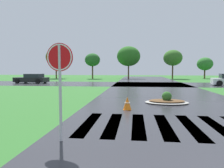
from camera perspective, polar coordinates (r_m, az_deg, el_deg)
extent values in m
cube|color=#2B2B30|center=(13.53, 14.58, -4.36)|extent=(9.23, 80.00, 0.01)
cube|color=#2B2B30|center=(26.99, 10.52, -0.06)|extent=(90.00, 8.31, 0.01)
cube|color=white|center=(7.77, -6.37, -10.65)|extent=(0.45, 3.36, 0.01)
cube|color=white|center=(7.63, 0.35, -10.91)|extent=(0.45, 3.36, 0.01)
cube|color=white|center=(7.59, 7.25, -11.03)|extent=(0.45, 3.36, 0.01)
cube|color=white|center=(7.66, 14.13, -10.99)|extent=(0.45, 3.36, 0.01)
cube|color=white|center=(7.83, 20.79, -10.80)|extent=(0.45, 3.36, 0.01)
cube|color=white|center=(8.09, 27.08, -10.49)|extent=(0.45, 3.36, 0.01)
cylinder|color=#B2B5BA|center=(5.81, -14.04, -2.64)|extent=(0.08, 0.08, 2.63)
cylinder|color=red|center=(5.78, -14.22, 7.16)|extent=(0.76, 0.10, 0.76)
torus|color=white|center=(5.78, -14.22, 7.16)|extent=(0.73, 0.12, 0.73)
ellipsoid|color=#9E9B93|center=(12.43, 14.80, -4.86)|extent=(2.48, 1.63, 0.12)
ellipsoid|color=brown|center=(12.42, 14.81, -4.45)|extent=(2.03, 1.33, 0.10)
sphere|color=#2D6023|center=(12.39, 14.83, -3.31)|extent=(0.56, 0.56, 0.56)
cube|color=black|center=(30.65, -21.29, 1.12)|extent=(4.57, 2.17, 0.62)
cube|color=#1E232B|center=(30.41, -20.64, 2.17)|extent=(2.29, 1.78, 0.50)
cylinder|color=black|center=(30.69, -24.63, 0.73)|extent=(0.65, 0.26, 0.64)
cylinder|color=black|center=(32.28, -22.66, 0.94)|extent=(0.65, 0.26, 0.64)
cylinder|color=black|center=(29.05, -19.74, 0.69)|extent=(0.65, 0.26, 0.64)
cylinder|color=black|center=(30.73, -17.93, 0.91)|extent=(0.65, 0.26, 0.64)
cylinder|color=black|center=(28.52, 26.64, 0.42)|extent=(0.66, 0.31, 0.64)
cylinder|color=black|center=(26.78, 27.46, 0.18)|extent=(0.66, 0.31, 0.64)
cone|color=orange|center=(10.13, 4.22, -5.30)|extent=(0.41, 0.41, 0.64)
torus|color=white|center=(10.13, 4.22, -5.12)|extent=(0.25, 0.25, 0.04)
cube|color=orange|center=(10.19, 4.21, -6.99)|extent=(0.36, 0.36, 0.03)
cylinder|color=#4C3823|center=(44.16, -15.08, 3.41)|extent=(0.28, 0.28, 2.92)
ellipsoid|color=#296A20|center=(44.22, -15.15, 7.14)|extent=(4.05, 4.05, 3.44)
cylinder|color=#4C3823|center=(41.64, -5.37, 3.33)|extent=(0.28, 0.28, 2.69)
ellipsoid|color=#235B23|center=(41.67, -5.39, 6.63)|extent=(3.02, 3.02, 2.57)
cylinder|color=#4C3823|center=(42.03, 4.55, 3.45)|extent=(0.28, 0.28, 2.85)
ellipsoid|color=#28641F|center=(42.09, 4.58, 7.61)|extent=(4.67, 4.67, 3.97)
cylinder|color=#4C3823|center=(42.54, 16.30, 3.30)|extent=(0.28, 0.28, 2.85)
ellipsoid|color=#346524|center=(42.59, 16.38, 6.93)|extent=(3.63, 3.63, 3.09)
cylinder|color=#4C3823|center=(45.86, 24.10, 2.55)|extent=(0.28, 0.28, 1.88)
ellipsoid|color=#2E6E2B|center=(45.86, 24.18, 5.06)|extent=(3.06, 3.06, 2.60)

